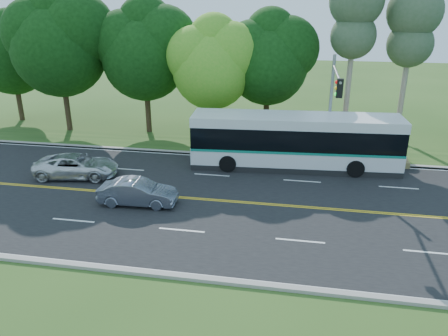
% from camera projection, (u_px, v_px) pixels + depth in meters
% --- Properties ---
extents(ground, '(120.00, 120.00, 0.00)m').
position_uv_depth(ground, '(208.00, 200.00, 23.64)').
color(ground, '#2B4D19').
rests_on(ground, ground).
extents(road, '(60.00, 14.00, 0.02)m').
position_uv_depth(road, '(208.00, 200.00, 23.64)').
color(road, black).
rests_on(road, ground).
extents(curb_north, '(60.00, 0.30, 0.15)m').
position_uv_depth(curb_north, '(230.00, 155.00, 30.18)').
color(curb_north, gray).
rests_on(curb_north, ground).
extents(curb_south, '(60.00, 0.30, 0.15)m').
position_uv_depth(curb_south, '(169.00, 275.00, 17.05)').
color(curb_south, gray).
rests_on(curb_south, ground).
extents(grass_verge, '(60.00, 4.00, 0.10)m').
position_uv_depth(grass_verge, '(234.00, 147.00, 31.88)').
color(grass_verge, '#2B4D19').
rests_on(grass_verge, ground).
extents(lane_markings, '(57.60, 13.82, 0.00)m').
position_uv_depth(lane_markings, '(206.00, 199.00, 23.65)').
color(lane_markings, gold).
rests_on(lane_markings, road).
extents(tree_row, '(44.70, 9.10, 13.84)m').
position_uv_depth(tree_row, '(174.00, 47.00, 33.18)').
color(tree_row, '#312015').
rests_on(tree_row, ground).
extents(bougainvillea_hedge, '(9.50, 2.25, 1.50)m').
position_uv_depth(bougainvillea_hedge, '(336.00, 148.00, 29.68)').
color(bougainvillea_hedge, maroon).
rests_on(bougainvillea_hedge, ground).
extents(traffic_signal, '(0.42, 6.10, 7.00)m').
position_uv_depth(traffic_signal, '(333.00, 98.00, 25.84)').
color(traffic_signal, gray).
rests_on(traffic_signal, ground).
extents(transit_bus, '(13.15, 3.67, 3.40)m').
position_uv_depth(transit_bus, '(295.00, 142.00, 27.62)').
color(transit_bus, silver).
rests_on(transit_bus, road).
extents(sedan, '(4.15, 1.63, 1.35)m').
position_uv_depth(sedan, '(138.00, 192.00, 22.88)').
color(sedan, slate).
rests_on(sedan, road).
extents(suv, '(5.24, 3.01, 1.37)m').
position_uv_depth(suv, '(77.00, 166.00, 26.48)').
color(suv, silver).
rests_on(suv, road).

